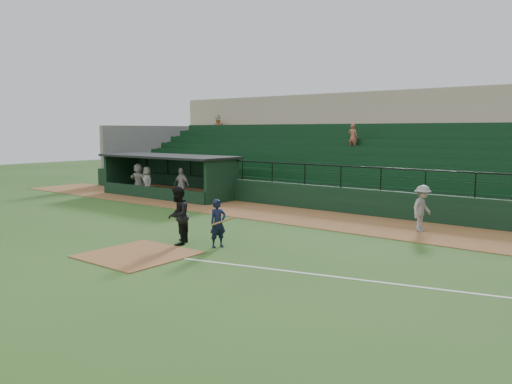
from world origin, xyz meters
The scene contains 12 objects.
ground centered at (0.00, 0.00, 0.00)m, with size 90.00×90.00×0.00m, color #294F19.
warning_track centered at (0.00, 8.00, 0.01)m, with size 40.00×4.00×0.03m, color brown.
home_plate_dirt centered at (0.00, -1.00, 0.01)m, with size 3.00×3.00×0.03m, color brown.
foul_line centered at (8.00, 1.20, 0.01)m, with size 18.00×0.09×0.01m, color white.
stadium_structure centered at (0.00, 16.46, 2.30)m, with size 38.00×13.08×6.40m.
dugout centered at (-9.75, 9.56, 1.33)m, with size 8.90×3.20×2.42m.
batter_at_plate centered at (1.28, 1.33, 0.81)m, with size 1.07×0.71×1.61m.
umpire centered at (-0.08, 0.80, 1.00)m, with size 0.97×0.76×2.00m, color black.
runner centered at (5.67, 8.04, 0.91)m, with size 1.14×0.66×1.77m, color gray.
dugout_player_a centered at (-7.31, 7.84, 0.95)m, with size 1.08×0.45×1.84m, color #9A9690.
dugout_player_b centered at (-10.47, 8.16, 0.90)m, with size 0.85×0.55×1.74m, color gray.
dugout_player_c centered at (-11.08, 8.03, 0.99)m, with size 1.79×0.57×1.93m, color #A49F9A.
Camera 1 is at (12.37, -10.81, 3.88)m, focal length 35.34 mm.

